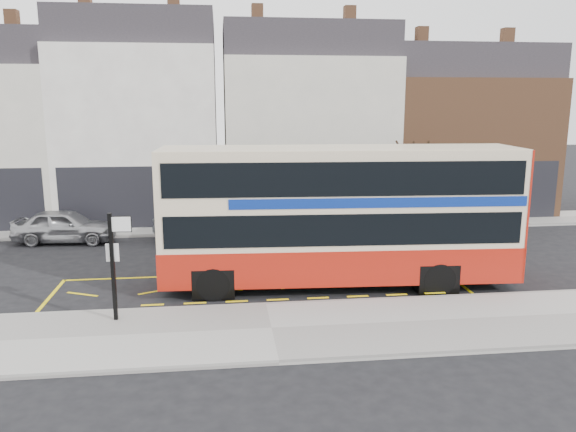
{
  "coord_description": "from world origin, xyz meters",
  "views": [
    {
      "loc": [
        -1.3,
        -16.92,
        6.36
      ],
      "look_at": [
        0.98,
        2.0,
        2.42
      ],
      "focal_mm": 35.0,
      "sensor_mm": 36.0,
      "label": 1
    }
  ],
  "objects": [
    {
      "name": "far_pavement",
      "position": [
        0.0,
        11.0,
        0.07
      ],
      "size": [
        50.0,
        3.0,
        0.15
      ],
      "primitive_type": "cube",
      "color": "#A3A09A",
      "rests_on": "ground"
    },
    {
      "name": "terrace_green_shop",
      "position": [
        3.5,
        14.99,
        5.07
      ],
      "size": [
        9.0,
        8.01,
        11.3
      ],
      "color": "beige",
      "rests_on": "ground"
    },
    {
      "name": "terrace_left",
      "position": [
        -5.5,
        14.99,
        5.32
      ],
      "size": [
        8.0,
        8.01,
        11.8
      ],
      "color": "white",
      "rests_on": "ground"
    },
    {
      "name": "car_white",
      "position": [
        6.98,
        8.59,
        0.61
      ],
      "size": [
        4.42,
        2.32,
        1.22
      ],
      "primitive_type": "imported",
      "rotation": [
        0.0,
        0.0,
        1.72
      ],
      "color": "white",
      "rests_on": "ground"
    },
    {
      "name": "car_grey",
      "position": [
        -2.34,
        9.04,
        0.68
      ],
      "size": [
        4.39,
        2.65,
        1.37
      ],
      "primitive_type": "imported",
      "rotation": [
        0.0,
        0.0,
        1.88
      ],
      "color": "#43474B",
      "rests_on": "ground"
    },
    {
      "name": "terrace_right",
      "position": [
        12.5,
        14.99,
        4.57
      ],
      "size": [
        9.0,
        8.01,
        10.3
      ],
      "color": "brown",
      "rests_on": "ground"
    },
    {
      "name": "car_silver",
      "position": [
        -8.4,
        8.96,
        0.76
      ],
      "size": [
        4.61,
        2.15,
        1.53
      ],
      "primitive_type": "imported",
      "rotation": [
        0.0,
        0.0,
        1.49
      ],
      "color": "#9C9DA0",
      "rests_on": "ground"
    },
    {
      "name": "road_markings",
      "position": [
        0.0,
        1.6,
        0.01
      ],
      "size": [
        14.0,
        3.4,
        0.01
      ],
      "primitive_type": null,
      "color": "yellow",
      "rests_on": "ground"
    },
    {
      "name": "pavement",
      "position": [
        0.0,
        -2.3,
        0.07
      ],
      "size": [
        40.0,
        4.0,
        0.15
      ],
      "primitive_type": "cube",
      "color": "#A3A09A",
      "rests_on": "ground"
    },
    {
      "name": "bus_stop_post",
      "position": [
        -4.35,
        -1.16,
        2.02
      ],
      "size": [
        0.78,
        0.14,
        3.13
      ],
      "rotation": [
        0.0,
        0.0,
        -0.06
      ],
      "color": "black",
      "rests_on": "pavement"
    },
    {
      "name": "kerb",
      "position": [
        0.0,
        -0.38,
        0.07
      ],
      "size": [
        40.0,
        0.15,
        0.15
      ],
      "primitive_type": "cube",
      "color": "gray",
      "rests_on": "ground"
    },
    {
      "name": "double_decker_bus",
      "position": [
        2.73,
        1.55,
        2.53
      ],
      "size": [
        12.19,
        3.38,
        4.82
      ],
      "rotation": [
        0.0,
        0.0,
        -0.05
      ],
      "color": "beige",
      "rests_on": "ground"
    },
    {
      "name": "ground",
      "position": [
        0.0,
        0.0,
        0.0
      ],
      "size": [
        120.0,
        120.0,
        0.0
      ],
      "primitive_type": "plane",
      "color": "black",
      "rests_on": "ground"
    },
    {
      "name": "street_tree_right",
      "position": [
        8.4,
        10.86,
        3.82
      ],
      "size": [
        2.6,
        2.6,
        5.61
      ],
      "color": "#322416",
      "rests_on": "ground"
    }
  ]
}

